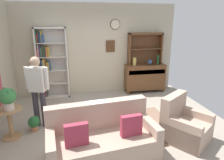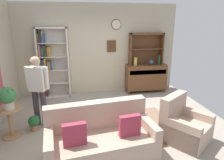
% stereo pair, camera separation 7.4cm
% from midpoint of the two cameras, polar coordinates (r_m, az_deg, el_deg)
% --- Properties ---
extents(ground_plane, '(5.40, 4.60, 0.02)m').
position_cam_midpoint_polar(ground_plane, '(4.72, -0.33, -12.01)').
color(ground_plane, '#9E9384').
extents(wall_back, '(5.00, 0.09, 2.80)m').
position_cam_midpoint_polar(wall_back, '(6.31, -3.57, 8.81)').
color(wall_back, '#BCB299').
rests_on(wall_back, ground_plane).
extents(area_rug, '(2.33, 1.70, 0.01)m').
position_cam_midpoint_polar(area_rug, '(4.49, 2.91, -13.43)').
color(area_rug, '#846651').
rests_on(area_rug, ground_plane).
extents(bookshelf, '(0.90, 0.30, 2.10)m').
position_cam_midpoint_polar(bookshelf, '(6.20, -16.95, 4.82)').
color(bookshelf, silver).
rests_on(bookshelf, ground_plane).
extents(sideboard, '(1.30, 0.45, 0.92)m').
position_cam_midpoint_polar(sideboard, '(6.58, 10.04, 0.92)').
color(sideboard, brown).
rests_on(sideboard, ground_plane).
extents(sideboard_hutch, '(1.10, 0.26, 1.00)m').
position_cam_midpoint_polar(sideboard_hutch, '(6.48, 10.18, 10.16)').
color(sideboard_hutch, brown).
rests_on(sideboard_hutch, sideboard).
extents(vase_tall, '(0.11, 0.11, 0.25)m').
position_cam_midpoint_polar(vase_tall, '(6.26, 7.16, 5.32)').
color(vase_tall, tan).
rests_on(vase_tall, sideboard).
extents(vase_round, '(0.15, 0.15, 0.17)m').
position_cam_midpoint_polar(vase_round, '(6.45, 11.55, 5.07)').
color(vase_round, '#33476B').
rests_on(vase_round, sideboard).
extents(bottle_wine, '(0.07, 0.07, 0.31)m').
position_cam_midpoint_polar(bottle_wine, '(6.51, 13.80, 5.65)').
color(bottle_wine, '#194223').
rests_on(bottle_wine, sideboard).
extents(couch_floral, '(1.89, 1.08, 0.90)m').
position_cam_midpoint_polar(couch_floral, '(3.50, -2.61, -16.90)').
color(couch_floral, tan).
rests_on(couch_floral, ground_plane).
extents(armchair_floral, '(1.07, 1.07, 0.88)m').
position_cam_midpoint_polar(armchair_floral, '(4.17, 20.61, -12.54)').
color(armchair_floral, tan).
rests_on(armchair_floral, ground_plane).
extents(plant_stand, '(0.52, 0.52, 0.62)m').
position_cam_midpoint_polar(plant_stand, '(4.45, -27.04, -10.05)').
color(plant_stand, '#A87F56').
rests_on(plant_stand, ground_plane).
extents(potted_plant_large, '(0.32, 0.32, 0.44)m').
position_cam_midpoint_polar(potted_plant_large, '(4.21, -27.57, -4.29)').
color(potted_plant_large, beige).
rests_on(potted_plant_large, plant_stand).
extents(potted_plant_small, '(0.24, 0.24, 0.33)m').
position_cam_midpoint_polar(potted_plant_small, '(4.58, -21.19, -11.28)').
color(potted_plant_small, '#AD6B4C').
rests_on(potted_plant_small, ground_plane).
extents(person_reading, '(0.52, 0.29, 1.56)m').
position_cam_midpoint_polar(person_reading, '(4.50, -20.24, -1.81)').
color(person_reading, '#38333D').
rests_on(person_reading, ground_plane).
extents(coffee_table, '(0.80, 0.50, 0.42)m').
position_cam_midpoint_polar(coffee_table, '(4.35, -1.02, -9.25)').
color(coffee_table, brown).
rests_on(coffee_table, ground_plane).
extents(book_stack, '(0.21, 0.16, 0.08)m').
position_cam_midpoint_polar(book_stack, '(4.24, -2.57, -8.23)').
color(book_stack, gray).
rests_on(book_stack, coffee_table).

